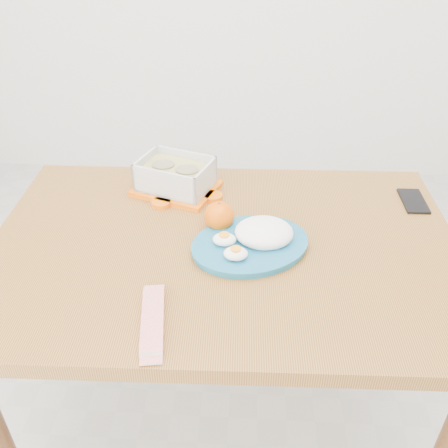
# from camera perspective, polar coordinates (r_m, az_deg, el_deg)

# --- Properties ---
(ground) EXTENTS (3.50, 3.50, 0.00)m
(ground) POSITION_cam_1_polar(r_m,az_deg,el_deg) (1.81, 3.82, -21.34)
(ground) COLOR #B7B7B2
(ground) RESTS_ON ground
(dining_table) EXTENTS (1.20, 0.81, 0.75)m
(dining_table) POSITION_cam_1_polar(r_m,az_deg,el_deg) (1.31, 0.00, -5.78)
(dining_table) COLOR #9C692C
(dining_table) RESTS_ON ground
(food_container) EXTENTS (0.27, 0.24, 0.10)m
(food_container) POSITION_cam_1_polar(r_m,az_deg,el_deg) (1.45, -5.56, 5.48)
(food_container) COLOR #FE6807
(food_container) RESTS_ON dining_table
(orange_fruit) EXTENTS (0.08, 0.08, 0.08)m
(orange_fruit) POSITION_cam_1_polar(r_m,az_deg,el_deg) (1.28, -0.54, 0.92)
(orange_fruit) COLOR orange
(orange_fruit) RESTS_ON dining_table
(rice_plate) EXTENTS (0.38, 0.38, 0.08)m
(rice_plate) POSITION_cam_1_polar(r_m,az_deg,el_deg) (1.23, 3.52, -1.68)
(rice_plate) COLOR #186285
(rice_plate) RESTS_ON dining_table
(candy_bar) EXTENTS (0.07, 0.19, 0.02)m
(candy_bar) POSITION_cam_1_polar(r_m,az_deg,el_deg) (1.05, -8.16, -10.83)
(candy_bar) COLOR red
(candy_bar) RESTS_ON dining_table
(smartphone) EXTENTS (0.06, 0.13, 0.01)m
(smartphone) POSITION_cam_1_polar(r_m,az_deg,el_deg) (1.51, 20.82, 2.47)
(smartphone) COLOR black
(smartphone) RESTS_ON dining_table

